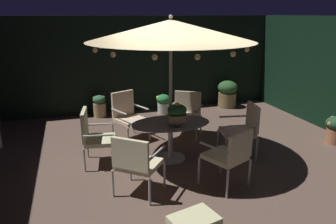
% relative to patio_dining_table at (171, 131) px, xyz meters
% --- Properties ---
extents(ground_plane, '(8.11, 7.70, 0.02)m').
position_rel_patio_dining_table_xyz_m(ground_plane, '(0.19, -0.25, -0.57)').
color(ground_plane, brown).
extents(hedge_backdrop_rear, '(8.11, 0.30, 2.56)m').
position_rel_patio_dining_table_xyz_m(hedge_backdrop_rear, '(0.19, 3.45, 0.72)').
color(hedge_backdrop_rear, black).
rests_on(hedge_backdrop_rear, ground_plane).
extents(patio_dining_table, '(1.46, 0.96, 0.72)m').
position_rel_patio_dining_table_xyz_m(patio_dining_table, '(0.00, 0.00, 0.00)').
color(patio_dining_table, '#B5ADA9').
rests_on(patio_dining_table, ground_plane).
extents(patio_umbrella, '(2.85, 2.85, 2.59)m').
position_rel_patio_dining_table_xyz_m(patio_umbrella, '(0.00, -0.00, 1.77)').
color(patio_umbrella, '#BCB6AB').
rests_on(patio_umbrella, ground_plane).
extents(centerpiece_planter, '(0.33, 0.33, 0.42)m').
position_rel_patio_dining_table_xyz_m(centerpiece_planter, '(0.05, -0.21, 0.40)').
color(centerpiece_planter, olive).
rests_on(centerpiece_planter, patio_dining_table).
extents(patio_chair_north, '(0.78, 0.79, 1.02)m').
position_rel_patio_dining_table_xyz_m(patio_chair_north, '(-0.57, 1.25, 0.01)').
color(patio_chair_north, '#B5B6A5').
rests_on(patio_chair_north, ground_plane).
extents(patio_chair_northeast, '(0.65, 0.69, 1.01)m').
position_rel_patio_dining_table_xyz_m(patio_chair_northeast, '(-1.36, 0.20, 0.01)').
color(patio_chair_northeast, '#B3B5A5').
rests_on(patio_chair_northeast, ground_plane).
extents(patio_chair_east, '(0.84, 0.83, 0.96)m').
position_rel_patio_dining_table_xyz_m(patio_chair_east, '(-0.86, -1.06, -0.00)').
color(patio_chair_east, '#B5B1AA').
rests_on(patio_chair_east, ground_plane).
extents(patio_chair_southeast, '(0.77, 0.78, 0.95)m').
position_rel_patio_dining_table_xyz_m(patio_chair_southeast, '(0.56, -1.24, 0.01)').
color(patio_chair_southeast, '#B9AFAB').
rests_on(patio_chair_southeast, ground_plane).
extents(patio_chair_south, '(0.71, 0.67, 1.01)m').
position_rel_patio_dining_table_xyz_m(patio_chair_south, '(1.35, -0.24, 0.01)').
color(patio_chair_south, '#B5B4A8').
rests_on(patio_chair_south, ground_plane).
extents(patio_chair_southwest, '(0.85, 0.83, 0.95)m').
position_rel_patio_dining_table_xyz_m(patio_chair_southwest, '(0.73, 1.16, -0.02)').
color(patio_chair_southwest, '#B9B5A6').
rests_on(patio_chair_southwest, ground_plane).
extents(ottoman_footrest, '(0.62, 0.51, 0.37)m').
position_rel_patio_dining_table_xyz_m(ottoman_footrest, '(-0.44, -2.30, -0.25)').
color(ottoman_footrest, '#B5B3A9').
rests_on(ottoman_footrest, ground_plane).
extents(potted_plant_right_far, '(0.39, 0.37, 0.52)m').
position_rel_patio_dining_table_xyz_m(potted_plant_right_far, '(0.68, 2.82, -0.27)').
color(potted_plant_right_far, silver).
rests_on(potted_plant_right_far, ground_plane).
extents(potted_plant_back_left, '(0.41, 0.42, 0.58)m').
position_rel_patio_dining_table_xyz_m(potted_plant_back_left, '(3.50, -0.26, -0.24)').
color(potted_plant_back_left, '#B06F4C').
rests_on(potted_plant_back_left, ground_plane).
extents(potted_plant_back_center, '(0.33, 0.33, 0.58)m').
position_rel_patio_dining_table_xyz_m(potted_plant_back_center, '(-1.01, 3.02, -0.26)').
color(potted_plant_back_center, tan).
rests_on(potted_plant_back_center, ground_plane).
extents(potted_plant_left_far, '(0.56, 0.56, 0.77)m').
position_rel_patio_dining_table_xyz_m(potted_plant_left_far, '(2.62, 2.89, -0.16)').
color(potted_plant_left_far, olive).
rests_on(potted_plant_left_far, ground_plane).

